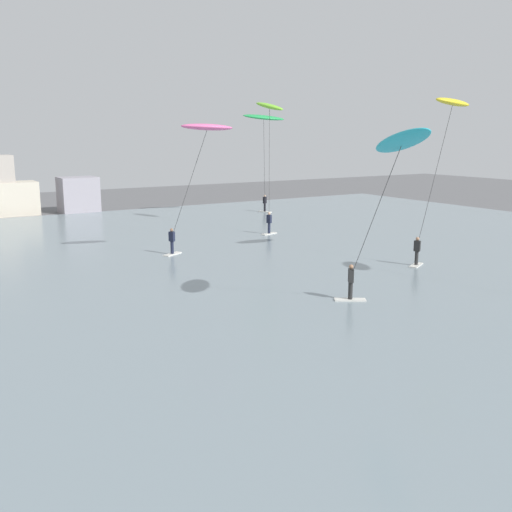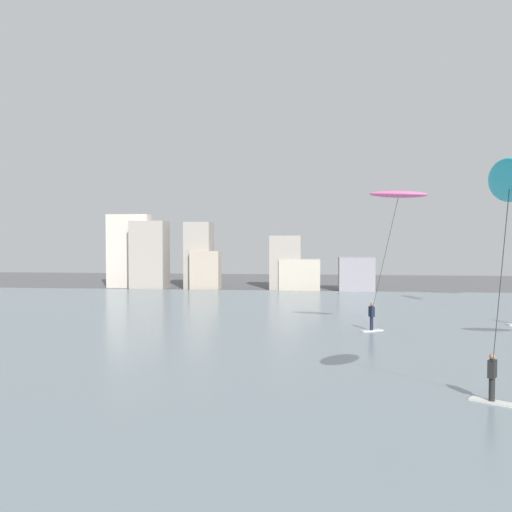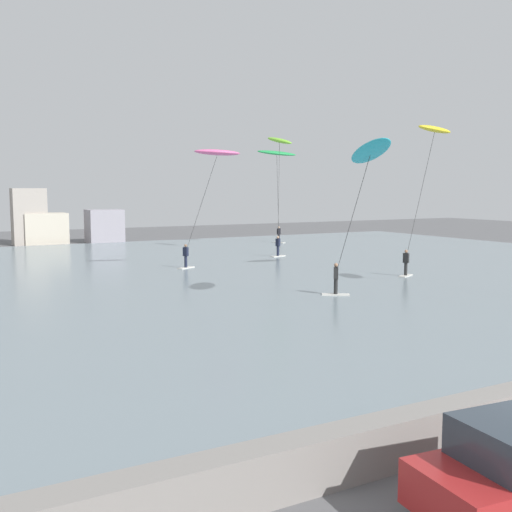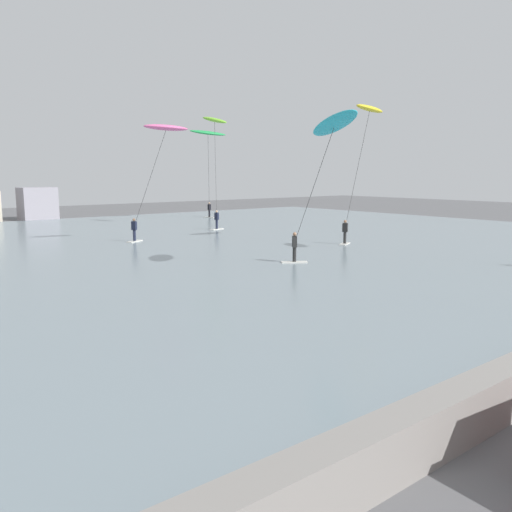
% 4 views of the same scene
% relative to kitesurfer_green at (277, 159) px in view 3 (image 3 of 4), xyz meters
% --- Properties ---
extents(seawall_barrier, '(60.00, 0.70, 1.02)m').
position_rel_kitesurfer_green_xyz_m(seawall_barrier, '(-19.82, -41.40, -7.82)').
color(seawall_barrier, gray).
rests_on(seawall_barrier, ground).
extents(water_bay, '(84.00, 52.00, 0.10)m').
position_rel_kitesurfer_green_xyz_m(water_bay, '(-19.82, -14.70, -8.28)').
color(water_bay, gray).
rests_on(water_bay, ground).
extents(kitesurfer_green, '(4.35, 4.60, 9.23)m').
position_rel_kitesurfer_green_xyz_m(kitesurfer_green, '(0.00, 0.00, 0.00)').
color(kitesurfer_green, silver).
rests_on(kitesurfer_green, water_bay).
extents(kitesurfer_lime, '(3.12, 4.25, 9.91)m').
position_rel_kitesurfer_green_xyz_m(kitesurfer_lime, '(-3.54, -6.31, 0.06)').
color(kitesurfer_lime, silver).
rests_on(kitesurfer_lime, water_bay).
extents(kitesurfer_cyan, '(2.36, 5.70, 7.78)m').
position_rel_kitesurfer_green_xyz_m(kitesurfer_cyan, '(-12.22, -28.36, -1.69)').
color(kitesurfer_cyan, silver).
rests_on(kitesurfer_cyan, water_bay).
extents(kitesurfer_pink, '(3.30, 4.33, 7.97)m').
position_rel_kitesurfer_green_xyz_m(kitesurfer_pink, '(-13.30, -14.33, -1.27)').
color(kitesurfer_pink, silver).
rests_on(kitesurfer_pink, water_bay).
extents(kitesurfer_yellow, '(3.73, 1.56, 9.40)m').
position_rel_kitesurfer_green_xyz_m(kitesurfer_yellow, '(-2.33, -22.31, -0.23)').
color(kitesurfer_yellow, silver).
rests_on(kitesurfer_yellow, water_bay).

